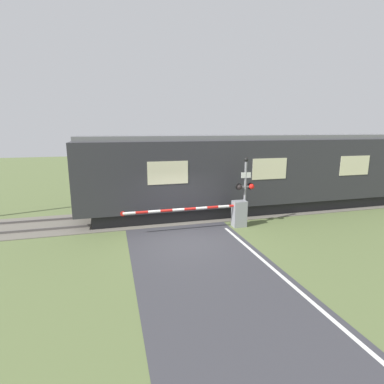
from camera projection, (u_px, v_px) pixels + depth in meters
The scene contains 5 objects.
ground_plane at pixel (187, 241), 11.78m from camera, with size 80.00×80.00×0.00m, color #5B6B3D.
track_bed at pixel (170, 216), 15.08m from camera, with size 36.00×3.20×0.13m.
train at pixel (256, 172), 15.86m from camera, with size 18.20×2.73×4.02m.
crossing_barrier at pixel (230, 213), 13.32m from camera, with size 5.50×0.44×1.18m.
signal_post at pixel (245, 188), 13.35m from camera, with size 0.88×0.26×3.10m.
Camera 1 is at (-2.73, -10.77, 4.36)m, focal length 28.00 mm.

